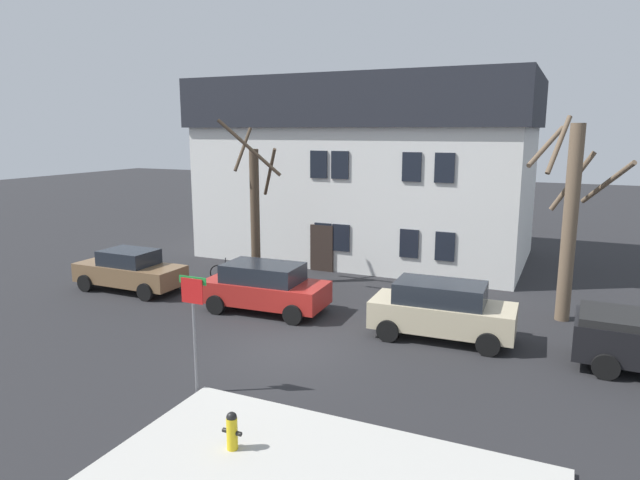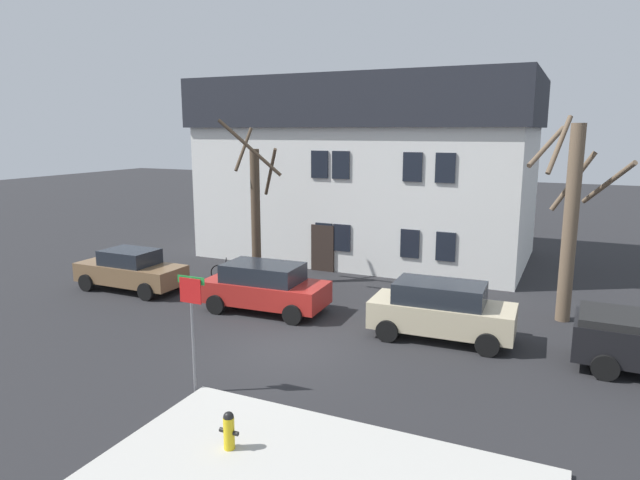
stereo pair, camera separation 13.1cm
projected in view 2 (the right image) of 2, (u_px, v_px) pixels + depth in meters
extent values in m
plane|color=#262628|center=(288.00, 349.00, 16.44)|extent=(120.00, 120.00, 0.00)
cube|color=white|center=(369.00, 192.00, 28.51)|extent=(15.41, 8.51, 6.40)
cube|color=#23262D|center=(370.00, 104.00, 27.68)|extent=(15.91, 9.01, 2.29)
cube|color=#2D231E|center=(323.00, 248.00, 25.34)|extent=(1.10, 0.12, 2.10)
cube|color=black|center=(324.00, 236.00, 25.22)|extent=(0.80, 0.08, 1.20)
cube|color=black|center=(342.00, 238.00, 24.86)|extent=(0.80, 0.08, 1.20)
cube|color=black|center=(410.00, 244.00, 23.58)|extent=(0.80, 0.08, 1.20)
cube|color=black|center=(446.00, 247.00, 22.96)|extent=(0.80, 0.08, 1.20)
cube|color=black|center=(320.00, 164.00, 24.69)|extent=(0.80, 0.08, 1.20)
cube|color=black|center=(341.00, 165.00, 24.28)|extent=(0.80, 0.08, 1.20)
cube|color=black|center=(413.00, 167.00, 22.96)|extent=(0.80, 0.08, 1.20)
cube|color=black|center=(445.00, 168.00, 22.41)|extent=(0.80, 0.08, 1.20)
cylinder|color=#4C3D2D|center=(256.00, 218.00, 22.91)|extent=(0.38, 0.38, 5.54)
cylinder|color=#4C3D2D|center=(250.00, 148.00, 21.23)|extent=(2.25, 1.08, 2.17)
cylinder|color=#4C3D2D|center=(270.00, 172.00, 22.81)|extent=(1.15, 1.06, 1.98)
cylinder|color=#4C3D2D|center=(244.00, 149.00, 22.65)|extent=(0.24, 1.19, 1.74)
cylinder|color=brown|center=(570.00, 225.00, 18.28)|extent=(0.47, 0.47, 6.51)
cylinder|color=brown|center=(559.00, 145.00, 18.23)|extent=(0.71, 1.26, 1.90)
cylinder|color=brown|center=(573.00, 181.00, 18.56)|extent=(1.33, 0.24, 2.03)
cylinder|color=brown|center=(547.00, 146.00, 18.56)|extent=(1.05, 1.99, 1.35)
cylinder|color=brown|center=(608.00, 183.00, 18.19)|extent=(1.48, 2.15, 1.60)
cube|color=brown|center=(131.00, 273.00, 22.35)|extent=(4.45, 1.74, 0.74)
cube|color=#1E232B|center=(130.00, 257.00, 22.23)|extent=(2.05, 1.52, 0.58)
cylinder|color=black|center=(176.00, 281.00, 22.57)|extent=(0.68, 0.22, 0.68)
cylinder|color=black|center=(146.00, 292.00, 21.04)|extent=(0.68, 0.22, 0.68)
cylinder|color=black|center=(119.00, 273.00, 23.81)|extent=(0.68, 0.22, 0.68)
cylinder|color=black|center=(87.00, 283.00, 22.27)|extent=(0.68, 0.22, 0.68)
cube|color=#AD231E|center=(266.00, 292.00, 19.73)|extent=(4.40, 2.07, 0.77)
cube|color=#1E232B|center=(263.00, 272.00, 19.63)|extent=(2.75, 1.76, 0.62)
cylinder|color=black|center=(314.00, 299.00, 20.11)|extent=(0.69, 0.25, 0.68)
cylinder|color=black|center=(293.00, 315.00, 18.42)|extent=(0.69, 0.25, 0.68)
cylinder|color=black|center=(243.00, 290.00, 21.19)|extent=(0.69, 0.25, 0.68)
cylinder|color=black|center=(216.00, 304.00, 19.50)|extent=(0.69, 0.25, 0.68)
cube|color=#C6B793|center=(442.00, 316.00, 17.09)|extent=(4.35, 1.90, 0.83)
cube|color=#1E232B|center=(440.00, 293.00, 16.98)|extent=(2.72, 1.63, 0.62)
cylinder|color=black|center=(494.00, 325.00, 17.40)|extent=(0.69, 0.25, 0.68)
cylinder|color=black|center=(487.00, 345.00, 15.83)|extent=(0.69, 0.25, 0.68)
cylinder|color=black|center=(402.00, 314.00, 18.50)|extent=(0.69, 0.25, 0.68)
cylinder|color=black|center=(387.00, 331.00, 16.93)|extent=(0.69, 0.25, 0.68)
cube|color=black|center=(635.00, 320.00, 14.72)|extent=(2.71, 1.95, 0.20)
cylinder|color=black|center=(605.00, 342.00, 16.06)|extent=(0.68, 0.23, 0.68)
cylinder|color=black|center=(605.00, 367.00, 14.32)|extent=(0.68, 0.23, 0.68)
cylinder|color=gold|center=(229.00, 433.00, 11.01)|extent=(0.22, 0.22, 0.66)
sphere|color=black|center=(228.00, 417.00, 10.94)|extent=(0.21, 0.21, 0.21)
cylinder|color=black|center=(222.00, 430.00, 11.07)|extent=(0.10, 0.09, 0.09)
cylinder|color=black|center=(236.00, 434.00, 10.93)|extent=(0.10, 0.09, 0.09)
cylinder|color=slate|center=(193.00, 336.00, 13.45)|extent=(0.07, 0.07, 2.87)
cube|color=red|center=(190.00, 291.00, 13.21)|extent=(0.60, 0.03, 0.60)
cube|color=#1E8C38|center=(191.00, 280.00, 13.20)|extent=(0.76, 0.02, 0.18)
torus|color=black|center=(243.00, 274.00, 23.63)|extent=(0.69, 0.27, 0.71)
torus|color=black|center=(219.00, 273.00, 23.75)|extent=(0.69, 0.27, 0.71)
cylinder|color=black|center=(231.00, 268.00, 23.64)|extent=(0.96, 0.35, 0.19)
cylinder|color=black|center=(226.00, 263.00, 23.62)|extent=(0.10, 0.06, 0.45)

